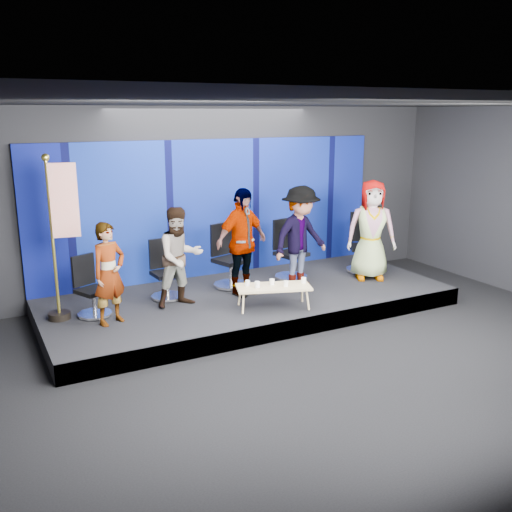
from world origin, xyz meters
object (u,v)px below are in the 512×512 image
object	(u,v)px
chair_c	(229,266)
chair_d	(289,259)
panelist_e	(371,230)
mug_c	(272,282)
chair_a	(92,296)
panelist_a	(109,274)
mug_b	(257,285)
mug_d	(286,284)
panelist_c	(242,242)
mug_a	(247,283)
panelist_b	(180,257)
chair_e	(363,252)
mug_e	(304,280)
chair_b	(166,279)
coffee_table	(273,288)
flag_stand	(61,234)
panelist_d	(300,237)

from	to	relation	value
chair_c	chair_d	bearing A→B (deg)	-19.49
panelist_e	mug_c	distance (m)	2.56
chair_a	panelist_a	distance (m)	0.68
chair_c	panelist_e	size ratio (longest dim) A/B	0.61
mug_b	mug_d	size ratio (longest dim) A/B	1.08
panelist_a	mug_b	distance (m)	2.30
mug_b	panelist_c	bearing A→B (deg)	80.45
mug_a	panelist_b	bearing A→B (deg)	147.27
chair_e	mug_e	distance (m)	2.44
chair_b	chair_a	bearing A→B (deg)	-171.13
coffee_table	mug_c	world-z (taller)	mug_c
chair_d	mug_c	world-z (taller)	chair_d
chair_a	coffee_table	distance (m)	2.86
mug_e	mug_b	bearing A→B (deg)	170.80
panelist_b	flag_stand	world-z (taller)	flag_stand
mug_c	chair_a	bearing A→B (deg)	161.30
mug_c	mug_d	size ratio (longest dim) A/B	1.03
chair_b	chair_c	size ratio (longest dim) A/B	0.88
panelist_c	panelist_d	distance (m)	1.15
panelist_a	panelist_c	distance (m)	2.40
panelist_a	mug_b	bearing A→B (deg)	-36.82
mug_a	panelist_d	bearing A→B (deg)	24.50
chair_c	coffee_table	size ratio (longest dim) A/B	0.89
panelist_b	mug_b	bearing A→B (deg)	-41.03
chair_b	mug_c	size ratio (longest dim) A/B	10.71
panelist_c	mug_c	size ratio (longest dim) A/B	19.76
panelist_a	mug_d	bearing A→B (deg)	-38.20
panelist_b	panelist_e	world-z (taller)	panelist_e
panelist_a	chair_e	world-z (taller)	panelist_a
mug_e	panelist_e	bearing A→B (deg)	20.22
panelist_b	chair_d	distance (m)	2.48
mug_c	panelist_d	bearing A→B (deg)	37.29
chair_b	panelist_c	bearing A→B (deg)	-22.49
flag_stand	chair_c	bearing A→B (deg)	16.39
coffee_table	mug_d	world-z (taller)	mug_d
chair_a	panelist_c	size ratio (longest dim) A/B	0.51
panelist_d	mug_b	distance (m)	1.60
panelist_d	flag_stand	size ratio (longest dim) A/B	0.73
panelist_c	panelist_e	xyz separation A→B (m)	(2.59, -0.26, 0.01)
mug_a	mug_c	size ratio (longest dim) A/B	0.94
panelist_a	mug_c	world-z (taller)	panelist_a
mug_a	chair_e	bearing A→B (deg)	16.49
mug_d	flag_stand	bearing A→B (deg)	160.36
chair_b	panelist_b	bearing A→B (deg)	-84.12
panelist_a	mug_a	xyz separation A→B (m)	(2.13, -0.31, -0.36)
chair_d	flag_stand	size ratio (longest dim) A/B	0.45
chair_a	mug_a	world-z (taller)	chair_a
mug_e	flag_stand	world-z (taller)	flag_stand
mug_d	chair_e	bearing A→B (deg)	26.05
mug_d	mug_e	xyz separation A→B (m)	(0.36, 0.03, 0.00)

